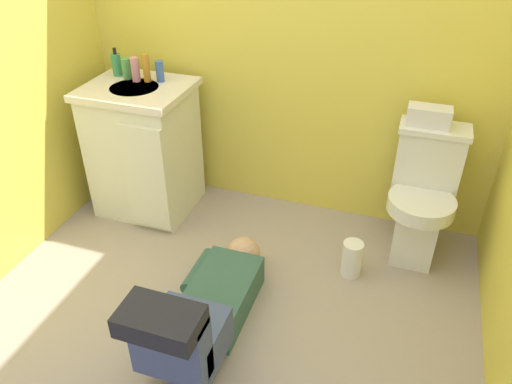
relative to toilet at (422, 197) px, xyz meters
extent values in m
cube|color=#A19385|center=(-0.85, -0.74, -0.39)|extent=(2.95, 2.98, 0.04)
cube|color=#DFCC47|center=(-0.85, 0.29, 0.83)|extent=(2.61, 0.08, 2.40)
cube|color=silver|center=(0.00, -0.04, -0.18)|extent=(0.22, 0.30, 0.38)
cylinder|color=silver|center=(0.00, -0.10, 0.01)|extent=(0.35, 0.35, 0.08)
cube|color=silver|center=(0.00, 0.09, 0.18)|extent=(0.34, 0.17, 0.34)
cube|color=silver|center=(0.00, 0.09, 0.37)|extent=(0.36, 0.19, 0.03)
cube|color=silver|center=(-1.66, -0.07, 0.02)|extent=(0.56, 0.48, 0.78)
cube|color=silver|center=(-1.66, -0.07, 0.43)|extent=(0.60, 0.52, 0.04)
cylinder|color=silver|center=(-1.66, -0.09, 0.43)|extent=(0.28, 0.28, 0.05)
cube|color=silver|center=(-1.51, -0.32, 0.00)|extent=(0.26, 0.03, 0.66)
cylinder|color=silver|center=(-1.66, 0.07, 0.50)|extent=(0.02, 0.02, 0.10)
cube|color=#33594C|center=(-0.87, -0.79, -0.28)|extent=(0.29, 0.52, 0.17)
sphere|color=tan|center=(-0.87, -0.46, -0.27)|extent=(0.19, 0.19, 0.19)
cube|color=#435076|center=(-0.87, -1.15, -0.19)|extent=(0.31, 0.28, 0.20)
cube|color=#435076|center=(-0.87, -1.29, -0.07)|extent=(0.31, 0.12, 0.32)
cube|color=black|center=(-0.87, -1.34, 0.11)|extent=(0.31, 0.19, 0.09)
cylinder|color=#33594C|center=(-1.06, -0.63, -0.31)|extent=(0.08, 0.30, 0.08)
cube|color=silver|center=(-0.05, 0.09, 0.43)|extent=(0.22, 0.11, 0.10)
cylinder|color=#398D57|center=(-1.85, 0.05, 0.52)|extent=(0.06, 0.06, 0.13)
cylinder|color=black|center=(-1.85, 0.05, 0.60)|extent=(0.02, 0.02, 0.04)
cylinder|color=#4EA051|center=(-1.76, 0.02, 0.51)|extent=(0.05, 0.05, 0.12)
cylinder|color=pink|center=(-1.69, 0.00, 0.52)|extent=(0.05, 0.05, 0.14)
cylinder|color=#C78526|center=(-1.63, 0.02, 0.53)|extent=(0.04, 0.04, 0.16)
cylinder|color=#3C5FB0|center=(-1.56, 0.04, 0.51)|extent=(0.05, 0.05, 0.12)
cylinder|color=white|center=(-0.30, -0.32, -0.26)|extent=(0.11, 0.11, 0.21)
camera|label=1|loc=(-0.13, -2.42, 1.50)|focal=34.86mm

